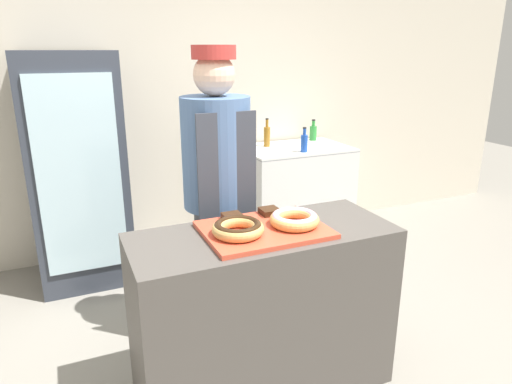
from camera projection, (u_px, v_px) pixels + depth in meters
name	position (u px, v px, depth m)	size (l,w,h in m)	color
ground_plane	(263.00, 383.00, 2.55)	(14.00, 14.00, 0.00)	gray
wall_back	(164.00, 101.00, 4.00)	(8.00, 0.06, 2.70)	beige
display_counter	(264.00, 312.00, 2.41)	(1.34, 0.55, 0.91)	#4C4742
serving_tray	(264.00, 230.00, 2.27)	(0.60, 0.46, 0.02)	#D84C33
donut_chocolate_glaze	(238.00, 228.00, 2.17)	(0.25, 0.25, 0.06)	tan
donut_light_glaze	(294.00, 219.00, 2.28)	(0.25, 0.25, 0.06)	tan
brownie_back_left	(232.00, 217.00, 2.36)	(0.10, 0.10, 0.03)	#382111
brownie_back_right	(270.00, 211.00, 2.44)	(0.10, 0.10, 0.03)	#382111
baker_person	(218.00, 193.00, 2.74)	(0.40, 0.40, 1.81)	#4C4C51
beverage_fridge	(78.00, 171.00, 3.50)	(0.68, 0.67, 1.78)	#333842
chest_freezer	(294.00, 194.00, 4.35)	(0.98, 0.66, 0.92)	silver
bottle_green	(313.00, 132.00, 4.50)	(0.07, 0.07, 0.21)	#2D8C38
bottle_amber	(267.00, 136.00, 4.21)	(0.06, 0.06, 0.26)	#99661E
bottle_blue	(304.00, 142.00, 3.99)	(0.06, 0.06, 0.22)	#1E4CB2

